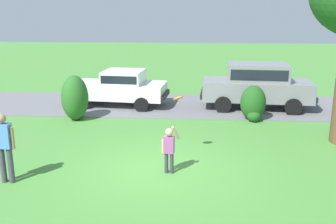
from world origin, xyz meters
The scene contains 9 objects.
ground_plane centered at (0.00, 0.00, 0.00)m, with size 80.00×80.00×0.00m, color #478438.
driveway_strip centered at (0.00, 7.01, 0.01)m, with size 28.00×4.40×0.02m, color slate.
shrub_near_tree centered at (-3.58, 4.52, 0.82)m, with size 1.00×1.20×1.72m.
shrub_centre_left centered at (3.20, 4.92, 0.63)m, with size 0.96×1.00×1.34m.
parked_sedan centered at (-2.34, 6.88, 0.85)m, with size 4.54×2.37×1.56m.
parked_suv centered at (3.59, 6.77, 1.08)m, with size 4.80×2.32×1.92m.
child_thrower centered at (0.34, -0.22, 0.72)m, with size 0.47×0.24×1.29m.
frisbee centered at (0.51, 0.96, 1.73)m, with size 0.30×0.27×0.21m.
adult_onlooker centered at (-3.57, -1.05, 0.98)m, with size 0.53×0.23×1.74m.
Camera 1 is at (0.95, -9.36, 4.10)m, focal length 40.79 mm.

